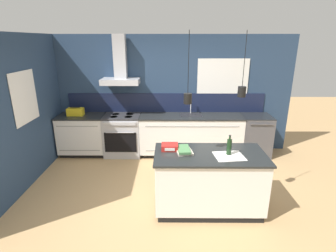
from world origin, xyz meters
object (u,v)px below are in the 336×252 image
book_stack (184,150)px  yellow_toolbox (76,112)px  dishwasher (255,135)px  oven_range (123,135)px  bottle_on_island (229,147)px  red_supply_box (170,147)px

book_stack → yellow_toolbox: size_ratio=0.97×
dishwasher → book_stack: (-1.69, -1.96, 0.48)m
dishwasher → yellow_toolbox: size_ratio=2.68×
oven_range → dishwasher: bearing=0.1°
bottle_on_island → oven_range: bearing=133.0°
yellow_toolbox → bottle_on_island: bearing=-35.1°
bottle_on_island → yellow_toolbox: 3.55m
yellow_toolbox → dishwasher: bearing=-0.0°
book_stack → bottle_on_island: bearing=-7.2°
dishwasher → red_supply_box: (-1.90, -1.87, 0.50)m
oven_range → bottle_on_island: size_ratio=3.05×
oven_range → dishwasher: same height
dishwasher → red_supply_box: size_ratio=3.70×
oven_range → dishwasher: size_ratio=1.00×
dishwasher → bottle_on_island: size_ratio=3.05×
dishwasher → oven_range: bearing=-179.9°
oven_range → dishwasher: (2.95, 0.00, 0.00)m
red_supply_box → yellow_toolbox: size_ratio=0.72×
bottle_on_island → yellow_toolbox: (-2.91, 2.04, -0.04)m
bottle_on_island → book_stack: (-0.64, 0.08, -0.09)m
oven_range → bottle_on_island: (1.90, -2.04, 0.58)m
oven_range → yellow_toolbox: 1.14m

